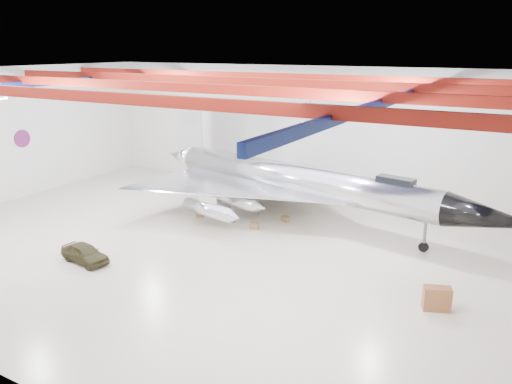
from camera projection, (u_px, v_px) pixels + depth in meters
The scene contains 15 objects.
floor at pixel (202, 245), 32.74m from camera, with size 40.00×40.00×0.00m, color beige.
wall_back at pixel (300, 130), 43.74m from camera, with size 40.00×40.00×0.00m, color silver.
ceiling at pixel (196, 73), 29.66m from camera, with size 40.00×40.00×0.00m, color #0A0F38.
ceiling_structure at pixel (197, 85), 29.85m from camera, with size 39.50×29.50×1.08m.
wall_roundel at pixel (22, 139), 42.43m from camera, with size 1.50×1.50×0.10m, color #B21414.
jet_aircraft at pixel (296, 183), 37.05m from camera, with size 30.70×20.53×8.42m.
jeep at pixel (85, 253), 29.95m from camera, with size 1.38×3.42×1.17m, color #36311B.
desk at pixel (437, 299), 24.50m from camera, with size 1.32×0.66×1.21m, color brown.
crate_ply at pixel (200, 214), 38.13m from camera, with size 0.54×0.43×0.38m, color olive.
toolbox_red at pixel (254, 203), 41.01m from camera, with size 0.43×0.34×0.30m, color maroon.
engine_drum at pixel (232, 219), 36.98m from camera, with size 0.49×0.49×0.45m, color #59595B.
parts_bin at pixel (286, 219), 37.06m from camera, with size 0.58×0.46×0.40m, color olive.
crate_small at pixel (198, 205), 40.47m from camera, with size 0.38×0.30×0.27m, color #59595B.
oil_barrel at pixel (255, 226), 35.60m from camera, with size 0.60×0.48×0.42m, color olive.
spares_box at pixel (260, 211), 38.82m from camera, with size 0.42×0.42×0.37m, color #59595B.
Camera 1 is at (18.07, -24.77, 12.49)m, focal length 35.00 mm.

